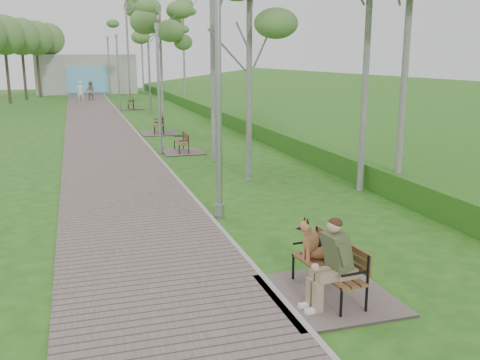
# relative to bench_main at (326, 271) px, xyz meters

# --- Properties ---
(ground) EXTENTS (120.00, 120.00, 0.00)m
(ground) POSITION_rel_bench_main_xyz_m (-0.69, 1.53, -0.47)
(ground) COLOR #235619
(ground) RESTS_ON ground
(walkway) EXTENTS (3.50, 67.00, 0.04)m
(walkway) POSITION_rel_bench_main_xyz_m (-2.44, 23.03, -0.45)
(walkway) COLOR #6A5A56
(walkway) RESTS_ON ground
(kerb) EXTENTS (0.10, 67.00, 0.05)m
(kerb) POSITION_rel_bench_main_xyz_m (-0.69, 23.03, -0.44)
(kerb) COLOR #999993
(kerb) RESTS_ON ground
(embankment) EXTENTS (14.00, 70.00, 1.60)m
(embankment) POSITION_rel_bench_main_xyz_m (11.31, 21.53, -0.47)
(embankment) COLOR #488B26
(embankment) RESTS_ON ground
(building_north) EXTENTS (10.00, 5.20, 4.00)m
(building_north) POSITION_rel_bench_main_xyz_m (-2.19, 52.50, 1.53)
(building_north) COLOR #9E9E99
(building_north) RESTS_ON ground
(bench_main) EXTENTS (1.91, 2.12, 1.67)m
(bench_main) POSITION_rel_bench_main_xyz_m (0.00, 0.00, 0.00)
(bench_main) COLOR #6A5A56
(bench_main) RESTS_ON ground
(bench_second) EXTENTS (1.60, 1.77, 0.98)m
(bench_second) POSITION_rel_bench_main_xyz_m (0.39, 13.91, -0.29)
(bench_second) COLOR #6A5A56
(bench_second) RESTS_ON ground
(bench_third) EXTENTS (1.84, 2.05, 1.13)m
(bench_third) POSITION_rel_bench_main_xyz_m (0.36, 19.61, -0.26)
(bench_third) COLOR #6A5A56
(bench_third) RESTS_ON ground
(bench_far) EXTENTS (1.67, 1.86, 1.03)m
(bench_far) POSITION_rel_bench_main_xyz_m (0.37, 33.14, -0.28)
(bench_far) COLOR #6A5A56
(bench_far) RESTS_ON ground
(lamp_post_near) EXTENTS (0.23, 0.23, 5.91)m
(lamp_post_near) POSITION_rel_bench_main_xyz_m (-0.47, 4.74, 2.29)
(lamp_post_near) COLOR gray
(lamp_post_near) RESTS_ON ground
(lamp_post_second) EXTENTS (0.19, 0.19, 5.03)m
(lamp_post_second) POSITION_rel_bench_main_xyz_m (-0.47, 13.80, 1.88)
(lamp_post_second) COLOR gray
(lamp_post_second) RESTS_ON ground
(lamp_post_third) EXTENTS (0.21, 0.21, 5.33)m
(lamp_post_third) POSITION_rel_bench_main_xyz_m (-0.49, 32.48, 2.02)
(lamp_post_third) COLOR gray
(lamp_post_third) RESTS_ON ground
(lamp_post_far) EXTENTS (0.22, 0.22, 5.58)m
(lamp_post_far) POSITION_rel_bench_main_xyz_m (-0.33, 44.43, 2.14)
(lamp_post_far) COLOR gray
(lamp_post_far) RESTS_ON ground
(pedestrian_near) EXTENTS (0.70, 0.49, 1.84)m
(pedestrian_near) POSITION_rel_bench_main_xyz_m (-3.07, 39.96, 0.45)
(pedestrian_near) COLOR silver
(pedestrian_near) RESTS_ON ground
(pedestrian_far) EXTENTS (1.00, 0.91, 1.68)m
(pedestrian_far) POSITION_rel_bench_main_xyz_m (-2.19, 42.33, 0.37)
(pedestrian_far) COLOR gray
(pedestrian_far) RESTS_ON ground
(birch_near_a) EXTENTS (2.24, 2.24, 6.38)m
(birch_near_a) POSITION_rel_bench_main_xyz_m (1.43, 8.33, 4.54)
(birch_near_a) COLOR silver
(birch_near_a) RESTS_ON ground
(birch_mid_c) EXTENTS (2.34, 2.34, 6.58)m
(birch_mid_c) POSITION_rel_bench_main_xyz_m (0.97, 22.08, 4.70)
(birch_mid_c) COLOR silver
(birch_mid_c) RESTS_ON ground
(birch_far_b) EXTENTS (2.40, 2.40, 7.97)m
(birch_far_b) POSITION_rel_bench_main_xyz_m (1.28, 29.22, 5.79)
(birch_far_b) COLOR silver
(birch_far_b) RESTS_ON ground
(birch_far_c) EXTENTS (2.50, 2.50, 9.16)m
(birch_far_c) POSITION_rel_bench_main_xyz_m (4.91, 35.48, 6.72)
(birch_far_c) COLOR silver
(birch_far_c) RESTS_ON ground
(birch_distant_a) EXTENTS (2.81, 2.81, 10.20)m
(birch_distant_a) POSITION_rel_bench_main_xyz_m (1.15, 41.46, 7.54)
(birch_distant_a) COLOR silver
(birch_distant_a) RESTS_ON ground
(birch_distant_b) EXTENTS (2.85, 2.85, 9.35)m
(birch_distant_b) POSITION_rel_bench_main_xyz_m (3.45, 50.16, 6.87)
(birch_distant_b) COLOR silver
(birch_distant_b) RESTS_ON ground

